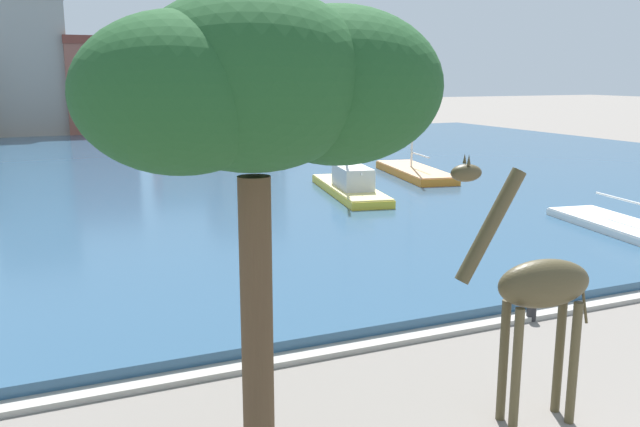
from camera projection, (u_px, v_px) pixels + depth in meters
name	position (u px, v px, depth m)	size (l,w,h in m)	color
harbor_water	(157.00, 174.00, 39.69)	(80.86, 54.55, 0.36)	#2D5170
quay_edge_coping	(373.00, 344.00, 14.99)	(80.86, 0.50, 0.12)	#ADA89E
giraffe_statue	(536.00, 289.00, 11.23)	(2.74, 0.89, 4.80)	#4C4228
sailboat_yellow	(346.00, 187.00, 32.58)	(3.54, 9.46, 8.52)	gold
sailboat_orange	(410.00, 173.00, 38.46)	(3.65, 8.94, 8.07)	orange
sailboat_navy	(280.00, 146.00, 51.83)	(2.46, 6.90, 8.44)	navy
shade_tree	(264.00, 89.00, 9.47)	(5.43, 3.47, 7.23)	brown
mooring_bollard	(531.00, 311.00, 16.52)	(0.24, 0.24, 0.50)	#232326
townhouse_tall_gabled	(25.00, 66.00, 64.16)	(7.59, 6.22, 13.65)	gray
townhouse_end_terrace	(98.00, 86.00, 67.02)	(6.46, 7.23, 9.65)	#8E5142
townhouse_narrow_midrow	(183.00, 90.00, 70.88)	(6.37, 6.28, 8.70)	tan
townhouse_wide_warehouse	(243.00, 74.00, 72.65)	(7.44, 6.77, 12.08)	tan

